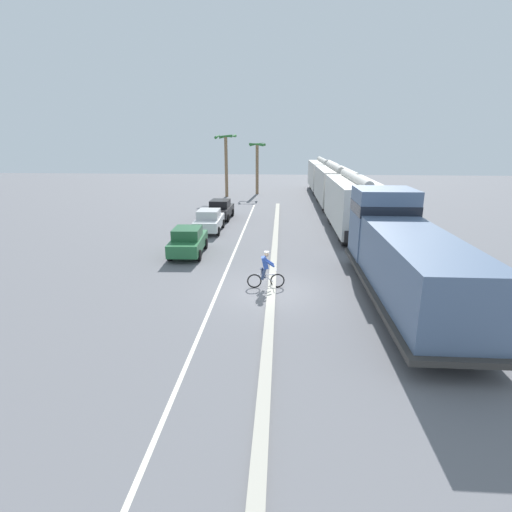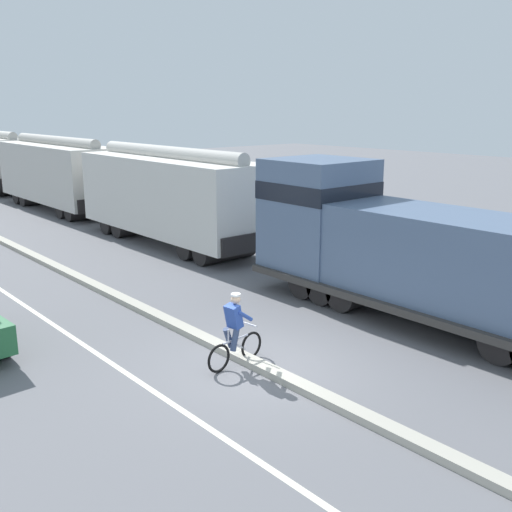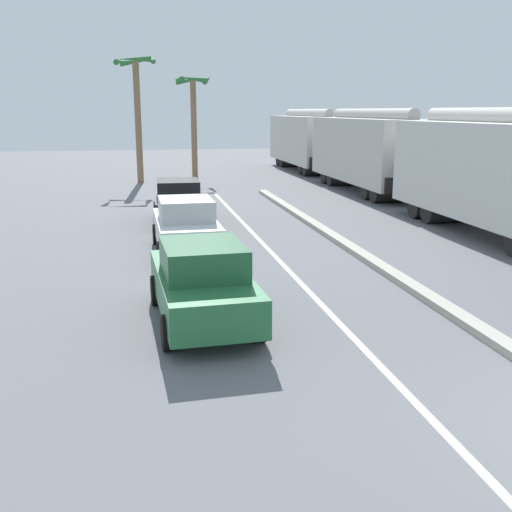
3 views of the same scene
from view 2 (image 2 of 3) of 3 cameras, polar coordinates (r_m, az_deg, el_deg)
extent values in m
plane|color=slate|center=(13.89, -0.05, -10.53)|extent=(120.00, 120.00, 0.00)
cube|color=#B2AD9E|center=(18.51, -12.28, -4.19)|extent=(0.36, 36.00, 0.16)
cube|color=silver|center=(17.60, -19.16, -5.90)|extent=(0.14, 36.00, 0.01)
cube|color=slate|center=(16.23, 18.80, -0.53)|extent=(2.70, 9.86, 2.40)
cube|color=slate|center=(19.05, 5.94, 3.93)|extent=(2.80, 2.80, 3.50)
cube|color=black|center=(18.93, 6.00, 6.28)|extent=(2.83, 2.83, 0.56)
cube|color=#383533|center=(16.85, 16.73, -4.09)|extent=(3.10, 11.60, 0.20)
cylinder|color=#4C4947|center=(16.90, 16.69, -4.58)|extent=(1.10, 3.00, 1.10)
cylinder|color=black|center=(19.22, 6.68, -1.97)|extent=(2.40, 1.00, 1.00)
cylinder|color=black|center=(18.71, 8.48, -2.48)|extent=(2.40, 1.00, 1.00)
cylinder|color=black|center=(18.22, 10.38, -3.01)|extent=(2.40, 1.00, 1.00)
cube|color=silver|center=(25.69, -8.20, 5.81)|extent=(2.90, 10.40, 3.10)
cylinder|color=#B1AEA8|center=(25.50, -8.34, 9.66)|extent=(0.60, 9.88, 0.60)
cube|color=black|center=(30.38, -13.51, 4.54)|extent=(2.61, 0.10, 0.70)
cube|color=black|center=(21.74, -0.58, 1.23)|extent=(2.61, 0.10, 0.70)
cylinder|color=black|center=(29.18, -12.11, 3.24)|extent=(2.46, 0.90, 0.90)
cylinder|color=black|center=(28.23, -11.03, 2.93)|extent=(2.46, 0.90, 0.90)
cylinder|color=black|center=(23.83, -4.58, 1.10)|extent=(2.46, 0.90, 0.90)
cylinder|color=black|center=(22.97, -2.95, 0.64)|extent=(2.46, 0.90, 0.90)
cube|color=beige|center=(35.95, -18.35, 7.57)|extent=(2.90, 10.40, 3.10)
cylinder|color=#A2A09A|center=(35.81, -18.57, 10.32)|extent=(0.60, 9.88, 0.60)
cube|color=black|center=(40.95, -21.09, 6.37)|extent=(2.61, 0.10, 0.70)
cube|color=black|center=(31.35, -14.44, 4.77)|extent=(2.61, 0.10, 0.70)
cylinder|color=black|center=(39.64, -20.29, 5.48)|extent=(2.46, 0.90, 0.90)
cylinder|color=black|center=(38.62, -19.71, 5.32)|extent=(2.46, 0.90, 0.90)
cylinder|color=black|center=(33.73, -16.36, 4.41)|extent=(2.46, 0.90, 0.90)
cylinder|color=black|center=(32.74, -15.55, 4.19)|extent=(2.46, 0.90, 0.90)
cube|color=black|center=(41.98, -21.61, 6.49)|extent=(2.61, 0.10, 0.70)
cylinder|color=black|center=(44.46, -22.68, 6.11)|extent=(2.46, 0.90, 0.90)
cylinder|color=black|center=(43.43, -22.21, 5.99)|extent=(2.46, 0.90, 0.90)
cylinder|color=black|center=(15.45, -22.94, -7.79)|extent=(0.25, 0.65, 0.64)
torus|color=black|center=(14.21, -0.45, -8.49)|extent=(0.66, 0.13, 0.66)
torus|color=black|center=(13.53, -3.56, -9.72)|extent=(0.66, 0.13, 0.66)
cylinder|color=silver|center=(13.75, -1.98, -7.95)|extent=(0.79, 0.13, 0.05)
cylinder|color=silver|center=(13.88, -1.67, -8.52)|extent=(0.48, 0.10, 0.36)
cylinder|color=silver|center=(13.55, -2.65, -7.61)|extent=(0.04, 0.04, 0.30)
cylinder|color=silver|center=(13.95, -0.68, -6.50)|extent=(0.09, 0.48, 0.04)
cylinder|color=#38476B|center=(13.72, -2.63, -7.78)|extent=(0.32, 0.17, 0.52)
cylinder|color=#38476B|center=(13.58, -2.04, -8.00)|extent=(0.28, 0.17, 0.52)
cube|color=#2D4CA5|center=(13.51, -2.15, -5.76)|extent=(0.36, 0.37, 0.57)
sphere|color=beige|center=(13.43, -1.95, -4.12)|extent=(0.22, 0.22, 0.22)
cylinder|color=white|center=(13.40, -1.95, -3.72)|extent=(0.22, 0.22, 0.05)
cylinder|color=#2D4CA5|center=(13.75, -2.02, -5.40)|extent=(0.47, 0.14, 0.36)
cylinder|color=#2D4CA5|center=(13.54, -1.06, -5.71)|extent=(0.47, 0.14, 0.36)
camera|label=1|loc=(11.17, 89.76, 4.08)|focal=28.00mm
camera|label=3|loc=(4.73, -11.90, -7.41)|focal=42.00mm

